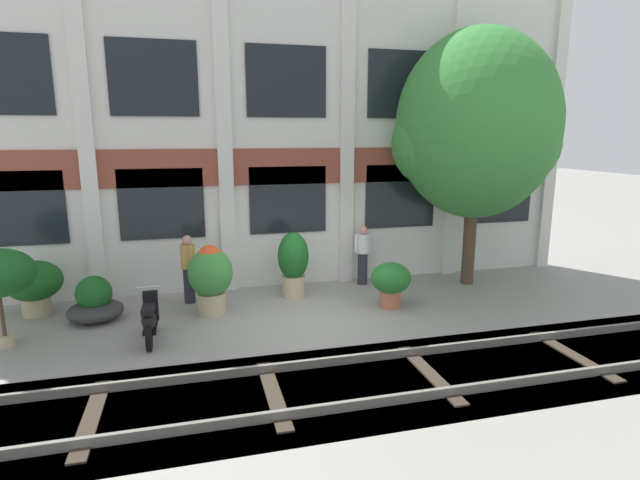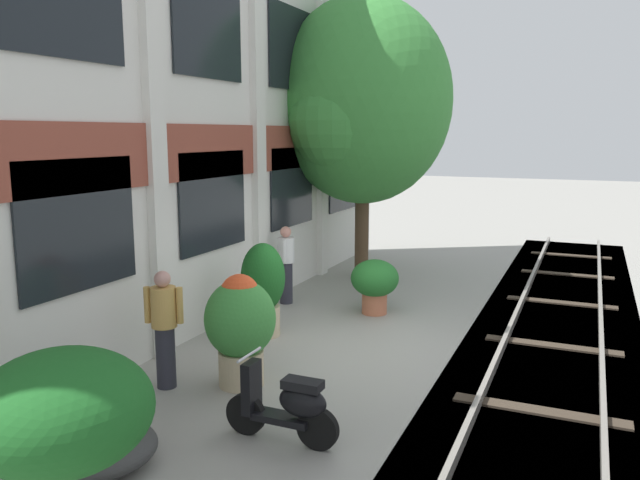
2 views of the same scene
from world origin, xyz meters
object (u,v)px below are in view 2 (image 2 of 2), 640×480
at_px(scooter_near_curb, 286,406).
at_px(resident_by_doorway, 164,326).
at_px(potted_plant_low_pan, 63,413).
at_px(resident_watching_tracks, 286,262).
at_px(potted_plant_ribbed_drum, 240,323).
at_px(broadleaf_tree, 363,106).
at_px(potted_plant_wide_bowl, 100,433).
at_px(potted_plant_fluted_column, 263,286).
at_px(potted_plant_stone_basin, 375,281).

height_order(scooter_near_curb, resident_by_doorway, resident_by_doorway).
distance_m(potted_plant_low_pan, resident_watching_tracks, 8.09).
distance_m(potted_plant_ribbed_drum, scooter_near_curb, 1.82).
relative_size(broadleaf_tree, scooter_near_curb, 4.68).
relative_size(broadleaf_tree, potted_plant_ribbed_drum, 4.16).
bearing_deg(potted_plant_wide_bowl, potted_plant_low_pan, -143.83).
height_order(potted_plant_low_pan, resident_by_doorway, potted_plant_low_pan).
bearing_deg(potted_plant_low_pan, potted_plant_wide_bowl, 36.17).
distance_m(potted_plant_wide_bowl, resident_watching_tracks, 6.49).
height_order(potted_plant_wide_bowl, resident_by_doorway, resident_by_doorway).
bearing_deg(potted_plant_wide_bowl, potted_plant_fluted_column, 6.57).
bearing_deg(broadleaf_tree, resident_watching_tracks, 167.01).
bearing_deg(potted_plant_fluted_column, potted_plant_ribbed_drum, -159.59).
height_order(potted_plant_fluted_column, resident_watching_tracks, potted_plant_fluted_column).
height_order(potted_plant_ribbed_drum, potted_plant_low_pan, potted_plant_low_pan).
bearing_deg(broadleaf_tree, potted_plant_wide_bowl, -177.25).
bearing_deg(potted_plant_ribbed_drum, scooter_near_curb, -132.94).
xyz_separation_m(scooter_near_curb, resident_watching_tracks, (5.17, 2.59, 0.40)).
xyz_separation_m(broadleaf_tree, scooter_near_curb, (-7.90, -1.96, -3.58)).
relative_size(potted_plant_low_pan, resident_by_doorway, 1.15).
relative_size(potted_plant_stone_basin, potted_plant_fluted_column, 0.65).
bearing_deg(potted_plant_fluted_column, potted_plant_stone_basin, -33.30).
relative_size(potted_plant_ribbed_drum, potted_plant_fluted_column, 0.97).
height_order(potted_plant_fluted_column, resident_by_doorway, resident_by_doorway).
xyz_separation_m(potted_plant_ribbed_drum, potted_plant_fluted_column, (1.99, 0.74, -0.02)).
distance_m(potted_plant_ribbed_drum, potted_plant_wide_bowl, 2.48).
relative_size(potted_plant_wide_bowl, potted_plant_fluted_column, 0.71).
distance_m(potted_plant_stone_basin, resident_watching_tracks, 1.88).
bearing_deg(potted_plant_ribbed_drum, resident_watching_tracks, 18.15).
height_order(broadleaf_tree, potted_plant_stone_basin, broadleaf_tree).
height_order(scooter_near_curb, resident_watching_tracks, resident_watching_tracks).
height_order(potted_plant_ribbed_drum, potted_plant_fluted_column, potted_plant_fluted_column).
height_order(potted_plant_ribbed_drum, potted_plant_wide_bowl, potted_plant_ribbed_drum).
bearing_deg(broadleaf_tree, potted_plant_fluted_column, 179.13).
bearing_deg(potted_plant_ribbed_drum, potted_plant_wide_bowl, 174.49).
bearing_deg(resident_by_doorway, potted_plant_ribbed_drum, 97.44).
distance_m(broadleaf_tree, potted_plant_stone_basin, 4.51).
bearing_deg(scooter_near_curb, potted_plant_ribbed_drum, -42.84).
distance_m(broadleaf_tree, scooter_near_curb, 8.89).
distance_m(potted_plant_ribbed_drum, potted_plant_low_pan, 3.94).
xyz_separation_m(broadleaf_tree, potted_plant_wide_bowl, (-9.12, -0.44, -3.64)).
height_order(broadleaf_tree, potted_plant_fluted_column, broadleaf_tree).
bearing_deg(potted_plant_stone_basin, scooter_near_curb, -172.12).
distance_m(potted_plant_wide_bowl, resident_by_doorway, 2.12).
distance_m(broadleaf_tree, potted_plant_fluted_column, 5.66).
relative_size(potted_plant_fluted_column, scooter_near_curb, 1.16).
relative_size(potted_plant_stone_basin, resident_watching_tracks, 0.66).
relative_size(scooter_near_curb, resident_by_doorway, 0.85).
bearing_deg(potted_plant_ribbed_drum, resident_by_doorway, 117.48).
bearing_deg(potted_plant_ribbed_drum, broadleaf_tree, 5.72).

